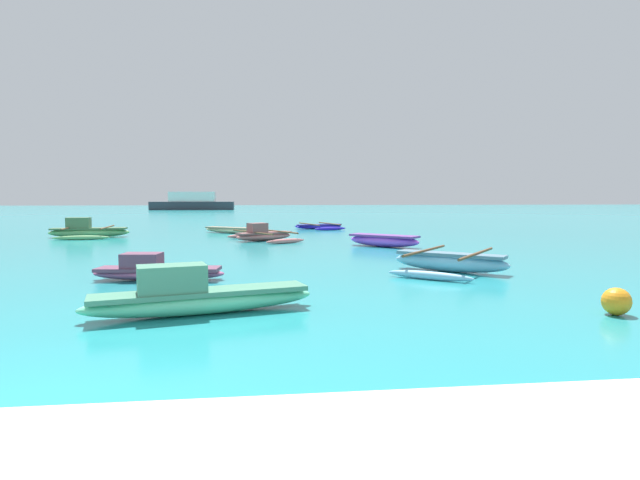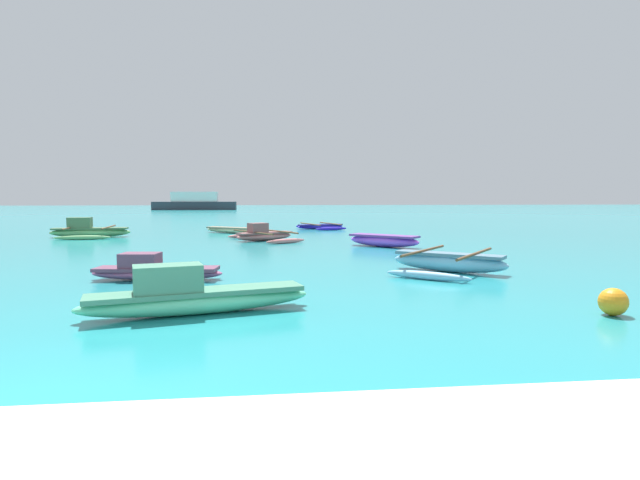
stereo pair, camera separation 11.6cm
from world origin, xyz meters
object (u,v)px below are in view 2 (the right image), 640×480
object	(u,v)px
moored_boat_2	(193,296)
moored_boat_6	(154,270)
moored_boat_0	(384,240)
moored_boat_7	(264,235)
moored_boat_3	(449,262)
moored_boat_5	(89,231)
distant_ferry	(195,203)
moored_boat_1	(237,230)
moored_boat_4	(320,226)
mooring_buoy_1	(613,302)

from	to	relation	value
moored_boat_2	moored_boat_6	distance (m)	3.82
moored_boat_0	moored_boat_7	xyz separation A→B (m)	(-4.64, 3.33, 0.00)
moored_boat_0	moored_boat_3	bearing A→B (deg)	-46.51
moored_boat_0	moored_boat_5	bearing A→B (deg)	-162.81
distant_ferry	moored_boat_0	bearing A→B (deg)	-75.67
moored_boat_6	moored_boat_5	bearing A→B (deg)	120.87
distant_ferry	moored_boat_1	bearing A→B (deg)	-79.95
moored_boat_5	moored_boat_0	bearing A→B (deg)	-30.20
moored_boat_6	moored_boat_7	size ratio (longest dim) A/B	0.75
moored_boat_6	moored_boat_7	xyz separation A→B (m)	(2.52, 10.38, 0.04)
moored_boat_0	moored_boat_6	xyz separation A→B (m)	(-7.16, -7.05, -0.04)
moored_boat_3	moored_boat_4	xyz separation A→B (m)	(-1.32, 17.85, -0.10)
distant_ferry	mooring_buoy_1	bearing A→B (deg)	-77.13
moored_boat_2	mooring_buoy_1	bearing A→B (deg)	-22.43
moored_boat_4	moored_boat_5	size ratio (longest dim) A/B	1.01
moored_boat_0	moored_boat_6	world-z (taller)	moored_boat_6
moored_boat_3	moored_boat_4	world-z (taller)	moored_boat_3
moored_boat_7	mooring_buoy_1	distance (m)	15.85
moored_boat_5	moored_boat_1	bearing A→B (deg)	9.79
moored_boat_3	distant_ferry	bearing A→B (deg)	141.87
moored_boat_4	mooring_buoy_1	xyz separation A→B (m)	(2.23, -22.76, 0.07)
moored_boat_5	distant_ferry	bearing A→B (deg)	87.46
mooring_buoy_1	moored_boat_3	bearing A→B (deg)	100.43
moored_boat_2	moored_boat_6	world-z (taller)	moored_boat_2
moored_boat_3	mooring_buoy_1	size ratio (longest dim) A/B	8.44
moored_boat_3	moored_boat_4	distance (m)	17.90
moored_boat_1	moored_boat_6	world-z (taller)	moored_boat_6
moored_boat_1	moored_boat_5	distance (m)	7.18
moored_boat_4	moored_boat_6	size ratio (longest dim) A/B	1.21
moored_boat_1	moored_boat_5	bearing A→B (deg)	-130.21
moored_boat_3	moored_boat_6	world-z (taller)	moored_boat_6
moored_boat_1	moored_boat_3	bearing A→B (deg)	-31.85
moored_boat_2	moored_boat_3	xyz separation A→B (m)	(5.89, 4.04, -0.04)
moored_boat_1	moored_boat_3	xyz separation A→B (m)	(6.18, -14.54, 0.07)
moored_boat_4	moored_boat_6	bearing A→B (deg)	-125.48
moored_boat_5	moored_boat_2	bearing A→B (deg)	-71.54
moored_boat_0	moored_boat_5	world-z (taller)	moored_boat_5
moored_boat_0	mooring_buoy_1	xyz separation A→B (m)	(1.02, -11.48, -0.03)
moored_boat_1	moored_boat_4	world-z (taller)	moored_boat_4
moored_boat_0	moored_boat_7	bearing A→B (deg)	-173.18
moored_boat_5	moored_boat_4	bearing A→B (deg)	18.58
moored_boat_6	distant_ferry	distance (m)	67.08
moored_boat_1	distant_ferry	distance (m)	52.38
moored_boat_0	moored_boat_2	bearing A→B (deg)	-76.08
moored_boat_0	moored_boat_5	xyz separation A→B (m)	(-13.02, 6.15, 0.06)
moored_boat_0	distant_ferry	world-z (taller)	distant_ferry
moored_boat_0	mooring_buoy_1	size ratio (longest dim) A/B	6.03
moored_boat_4	distant_ferry	world-z (taller)	distant_ferry
moored_boat_1	moored_boat_3	distance (m)	15.80
moored_boat_5	mooring_buoy_1	world-z (taller)	moored_boat_5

